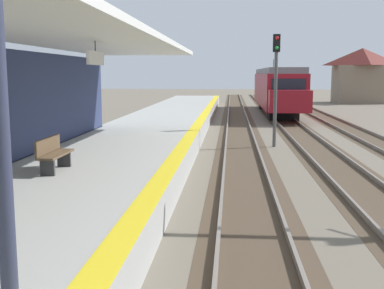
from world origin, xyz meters
name	(u,v)px	position (x,y,z in m)	size (l,w,h in m)	color
station_platform	(118,160)	(-2.50, 16.00, 0.45)	(5.00, 80.00, 0.91)	#A8A8A3
track_pair_nearest_platform	(242,154)	(1.90, 20.00, 0.05)	(2.34, 120.00, 0.16)	#4C3D2D
track_pair_middle	(324,155)	(5.30, 20.00, 0.05)	(2.34, 120.00, 0.16)	#4C3D2D
approaching_train	(277,88)	(5.30, 41.85, 2.18)	(2.93, 19.60, 4.76)	maroon
rail_signal_post	(276,79)	(3.45, 22.45, 3.19)	(0.32, 0.34, 5.20)	#4C4C4C
platform_bench	(53,153)	(-3.18, 11.73, 1.37)	(0.45, 1.60, 0.88)	brown
distant_trackside_house	(362,75)	(16.69, 58.51, 3.34)	(6.60, 5.28, 6.40)	#7F705B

